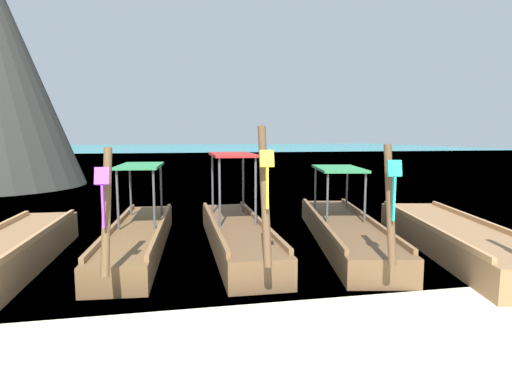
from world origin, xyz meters
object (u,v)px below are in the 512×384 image
object	(u,v)px
longtail_boat_pink_ribbon	(455,238)
longtail_boat_violet_ribbon	(138,236)
longtail_boat_turquoise_ribbon	(344,229)
longtail_boat_yellow_ribbon	(237,233)

from	to	relation	value
longtail_boat_pink_ribbon	longtail_boat_violet_ribbon	bearing A→B (deg)	167.19
longtail_boat_turquoise_ribbon	longtail_boat_pink_ribbon	xyz separation A→B (m)	(1.97, -1.21, -0.02)
longtail_boat_violet_ribbon	longtail_boat_pink_ribbon	distance (m)	6.70
longtail_boat_yellow_ribbon	longtail_boat_violet_ribbon	bearing A→B (deg)	171.05
longtail_boat_violet_ribbon	longtail_boat_pink_ribbon	size ratio (longest dim) A/B	0.93
longtail_boat_yellow_ribbon	longtail_boat_pink_ribbon	size ratio (longest dim) A/B	0.90
longtail_boat_violet_ribbon	longtail_boat_turquoise_ribbon	bearing A→B (deg)	-3.45
longtail_boat_yellow_ribbon	longtail_boat_turquoise_ribbon	world-z (taller)	longtail_boat_yellow_ribbon
longtail_boat_pink_ribbon	longtail_boat_turquoise_ribbon	bearing A→B (deg)	148.43
longtail_boat_violet_ribbon	longtail_boat_pink_ribbon	xyz separation A→B (m)	(6.53, -1.48, -0.02)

